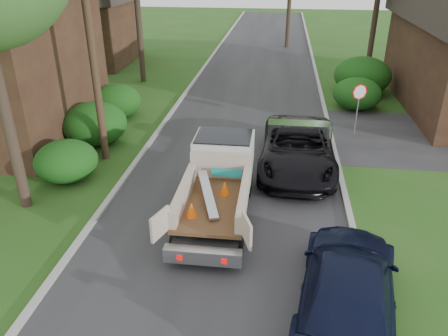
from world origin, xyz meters
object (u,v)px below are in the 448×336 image
house_left_far (83,21)px  flatbed_truck (220,175)px  utility_pole (90,31)px  navy_suv (348,286)px  black_pickup (298,148)px  stop_sign (359,99)px

house_left_far → flatbed_truck: (13.28, -20.12, -1.89)m
utility_pole → navy_suv: (8.91, -7.64, -4.38)m
house_left_far → flatbed_truck: size_ratio=1.34×
utility_pole → black_pickup: size_ratio=1.61×
utility_pole → flatbed_truck: utility_pole is taller
stop_sign → house_left_far: size_ratio=0.33×
flatbed_truck → stop_sign: bearing=52.5°
flatbed_truck → utility_pole: bearing=149.3°
navy_suv → black_pickup: bearing=-73.2°
flatbed_truck → navy_suv: size_ratio=1.04×
stop_sign → utility_pole: size_ratio=0.25×
stop_sign → black_pickup: size_ratio=0.40×
black_pickup → navy_suv: black_pickup is taller
stop_sign → navy_suv: stop_sign is taller
flatbed_truck → navy_suv: (3.65, -4.54, -0.37)m
stop_sign → house_left_far: 22.81m
utility_pole → flatbed_truck: size_ratio=1.77×
utility_pole → flatbed_truck: bearing=-30.5°
black_pickup → stop_sign: bearing=56.3°
house_left_far → black_pickup: bearing=-46.7°
navy_suv → house_left_far: bearing=-46.0°
utility_pole → house_left_far: utility_pole is taller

